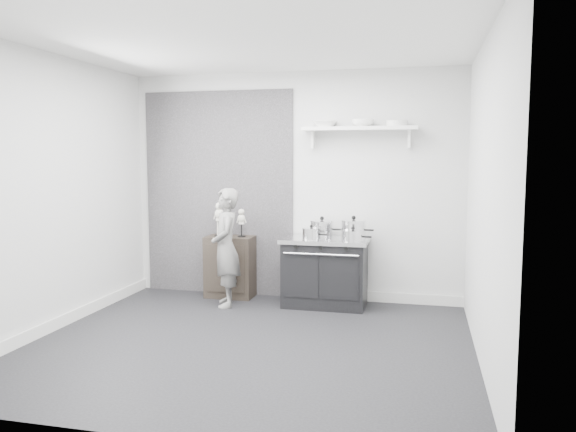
{
  "coord_description": "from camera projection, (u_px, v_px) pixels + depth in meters",
  "views": [
    {
      "loc": [
        1.51,
        -4.75,
        1.7
      ],
      "look_at": [
        0.14,
        0.95,
        1.08
      ],
      "focal_mm": 35.0,
      "sensor_mm": 36.0,
      "label": 1
    }
  ],
  "objects": [
    {
      "name": "ground",
      "position": [
        249.0,
        344.0,
        5.12
      ],
      "size": [
        4.0,
        4.0,
        0.0
      ],
      "primitive_type": "plane",
      "color": "black",
      "rests_on": "ground"
    },
    {
      "name": "room_shell",
      "position": [
        243.0,
        164.0,
        5.12
      ],
      "size": [
        4.02,
        3.62,
        2.71
      ],
      "color": "beige",
      "rests_on": "ground"
    },
    {
      "name": "wall_shelf",
      "position": [
        360.0,
        130.0,
        6.35
      ],
      "size": [
        1.3,
        0.26,
        0.24
      ],
      "color": "white",
      "rests_on": "room_shell"
    },
    {
      "name": "stove",
      "position": [
        325.0,
        272.0,
        6.41
      ],
      "size": [
        0.98,
        0.61,
        0.78
      ],
      "color": "black",
      "rests_on": "ground"
    },
    {
      "name": "side_cabinet",
      "position": [
        230.0,
        267.0,
        6.81
      ],
      "size": [
        0.57,
        0.33,
        0.74
      ],
      "primitive_type": "cube",
      "color": "black",
      "rests_on": "ground"
    },
    {
      "name": "child",
      "position": [
        226.0,
        247.0,
        6.37
      ],
      "size": [
        0.48,
        0.58,
        1.35
      ],
      "primitive_type": "imported",
      "rotation": [
        0.0,
        0.0,
        -1.19
      ],
      "color": "slate",
      "rests_on": "ground"
    },
    {
      "name": "pot_back_left",
      "position": [
        322.0,
        228.0,
        6.49
      ],
      "size": [
        0.36,
        0.27,
        0.23
      ],
      "color": "silver",
      "rests_on": "stove"
    },
    {
      "name": "pot_back_right",
      "position": [
        354.0,
        229.0,
        6.36
      ],
      "size": [
        0.37,
        0.28,
        0.26
      ],
      "color": "silver",
      "rests_on": "stove"
    },
    {
      "name": "pot_front_right",
      "position": [
        353.0,
        236.0,
        6.11
      ],
      "size": [
        0.32,
        0.23,
        0.16
      ],
      "color": "silver",
      "rests_on": "stove"
    },
    {
      "name": "pot_front_center",
      "position": [
        311.0,
        233.0,
        6.26
      ],
      "size": [
        0.29,
        0.2,
        0.16
      ],
      "color": "silver",
      "rests_on": "stove"
    },
    {
      "name": "skeleton_full",
      "position": [
        219.0,
        217.0,
        6.78
      ],
      "size": [
        0.13,
        0.09,
        0.47
      ],
      "primitive_type": null,
      "color": "beige",
      "rests_on": "side_cabinet"
    },
    {
      "name": "skeleton_torso",
      "position": [
        241.0,
        221.0,
        6.72
      ],
      "size": [
        0.11,
        0.07,
        0.39
      ],
      "primitive_type": null,
      "color": "beige",
      "rests_on": "side_cabinet"
    },
    {
      "name": "bowl_large",
      "position": [
        325.0,
        124.0,
        6.43
      ],
      "size": [
        0.29,
        0.29,
        0.07
      ],
      "primitive_type": "imported",
      "color": "white",
      "rests_on": "wall_shelf"
    },
    {
      "name": "bowl_small",
      "position": [
        363.0,
        123.0,
        6.33
      ],
      "size": [
        0.25,
        0.25,
        0.08
      ],
      "primitive_type": "imported",
      "color": "white",
      "rests_on": "wall_shelf"
    },
    {
      "name": "plate_stack",
      "position": [
        397.0,
        123.0,
        6.24
      ],
      "size": [
        0.24,
        0.24,
        0.06
      ],
      "primitive_type": "cylinder",
      "color": "silver",
      "rests_on": "wall_shelf"
    }
  ]
}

